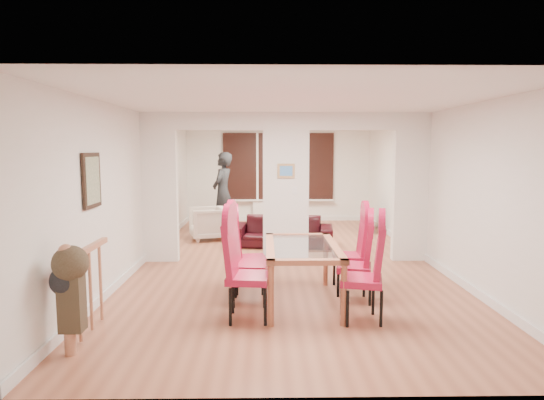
{
  "coord_description": "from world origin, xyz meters",
  "views": [
    {
      "loc": [
        -0.37,
        -7.93,
        1.99
      ],
      "look_at": [
        -0.23,
        0.6,
        1.01
      ],
      "focal_mm": 30.0,
      "sensor_mm": 36.0,
      "label": 1
    }
  ],
  "objects_px": {
    "dining_table": "(302,274)",
    "dining_chair_rc": "(349,251)",
    "dining_chair_ra": "(362,272)",
    "dining_chair_lb": "(249,258)",
    "coffee_table": "(286,230)",
    "dining_chair_rb": "(354,261)",
    "bottle": "(286,220)",
    "armchair": "(208,223)",
    "dining_chair_lc": "(250,253)",
    "television": "(363,219)",
    "bowl": "(291,224)",
    "dining_chair_la": "(248,270)",
    "person": "(223,193)",
    "sofa": "(282,231)"
  },
  "relations": [
    {
      "from": "dining_table",
      "to": "dining_chair_rc",
      "type": "height_order",
      "value": "dining_chair_rc"
    },
    {
      "from": "dining_chair_ra",
      "to": "dining_chair_rc",
      "type": "xyz_separation_m",
      "value": [
        0.08,
        1.19,
        -0.02
      ]
    },
    {
      "from": "dining_chair_lb",
      "to": "coffee_table",
      "type": "bearing_deg",
      "value": 88.71
    },
    {
      "from": "dining_chair_rb",
      "to": "bottle",
      "type": "height_order",
      "value": "dining_chair_rb"
    },
    {
      "from": "dining_chair_lb",
      "to": "armchair",
      "type": "bearing_deg",
      "value": 111.03
    },
    {
      "from": "dining_chair_rb",
      "to": "dining_chair_rc",
      "type": "bearing_deg",
      "value": 99.88
    },
    {
      "from": "dining_chair_lb",
      "to": "dining_chair_lc",
      "type": "relative_size",
      "value": 1.09
    },
    {
      "from": "coffee_table",
      "to": "dining_chair_ra",
      "type": "bearing_deg",
      "value": -83.24
    },
    {
      "from": "television",
      "to": "bowl",
      "type": "bearing_deg",
      "value": 108.78
    },
    {
      "from": "dining_table",
      "to": "dining_chair_lb",
      "type": "height_order",
      "value": "dining_chair_lb"
    },
    {
      "from": "armchair",
      "to": "television",
      "type": "relative_size",
      "value": 0.79
    },
    {
      "from": "dining_chair_lc",
      "to": "television",
      "type": "relative_size",
      "value": 1.09
    },
    {
      "from": "coffee_table",
      "to": "bowl",
      "type": "relative_size",
      "value": 4.11
    },
    {
      "from": "television",
      "to": "dining_chair_la",
      "type": "bearing_deg",
      "value": 164.25
    },
    {
      "from": "armchair",
      "to": "bottle",
      "type": "height_order",
      "value": "armchair"
    },
    {
      "from": "dining_chair_rb",
      "to": "person",
      "type": "xyz_separation_m",
      "value": [
        -2.15,
        4.93,
        0.41
      ]
    },
    {
      "from": "dining_chair_ra",
      "to": "television",
      "type": "distance_m",
      "value": 5.88
    },
    {
      "from": "sofa",
      "to": "dining_chair_lc",
      "type": "bearing_deg",
      "value": -93.71
    },
    {
      "from": "dining_chair_ra",
      "to": "bowl",
      "type": "bearing_deg",
      "value": 108.64
    },
    {
      "from": "person",
      "to": "bowl",
      "type": "xyz_separation_m",
      "value": [
        1.59,
        -0.19,
        -0.71
      ]
    },
    {
      "from": "dining_chair_rc",
      "to": "dining_table",
      "type": "bearing_deg",
      "value": -138.56
    },
    {
      "from": "dining_table",
      "to": "television",
      "type": "xyz_separation_m",
      "value": [
        1.89,
        5.12,
        -0.1
      ]
    },
    {
      "from": "dining_chair_rc",
      "to": "person",
      "type": "relative_size",
      "value": 0.58
    },
    {
      "from": "dining_chair_ra",
      "to": "sofa",
      "type": "xyz_separation_m",
      "value": [
        -0.75,
        4.1,
        -0.27
      ]
    },
    {
      "from": "dining_chair_rb",
      "to": "television",
      "type": "height_order",
      "value": "dining_chair_rb"
    },
    {
      "from": "dining_chair_rc",
      "to": "bowl",
      "type": "bearing_deg",
      "value": 100.55
    },
    {
      "from": "dining_chair_la",
      "to": "dining_chair_lc",
      "type": "xyz_separation_m",
      "value": [
        -0.01,
        1.05,
        -0.05
      ]
    },
    {
      "from": "armchair",
      "to": "person",
      "type": "relative_size",
      "value": 0.41
    },
    {
      "from": "sofa",
      "to": "television",
      "type": "height_order",
      "value": "sofa"
    },
    {
      "from": "coffee_table",
      "to": "television",
      "type": "bearing_deg",
      "value": 12.47
    },
    {
      "from": "dining_chair_rb",
      "to": "person",
      "type": "distance_m",
      "value": 5.39
    },
    {
      "from": "dining_chair_lc",
      "to": "dining_chair_rb",
      "type": "bearing_deg",
      "value": -27.21
    },
    {
      "from": "dining_chair_la",
      "to": "dining_chair_rb",
      "type": "bearing_deg",
      "value": 30.27
    },
    {
      "from": "dining_chair_la",
      "to": "dining_chair_lc",
      "type": "distance_m",
      "value": 1.05
    },
    {
      "from": "sofa",
      "to": "bowl",
      "type": "height_order",
      "value": "sofa"
    },
    {
      "from": "dining_table",
      "to": "dining_chair_rb",
      "type": "height_order",
      "value": "dining_chair_rb"
    },
    {
      "from": "person",
      "to": "coffee_table",
      "type": "bearing_deg",
      "value": 96.36
    },
    {
      "from": "dining_table",
      "to": "armchair",
      "type": "distance_m",
      "value": 4.51
    },
    {
      "from": "dining_table",
      "to": "dining_chair_lc",
      "type": "distance_m",
      "value": 0.86
    },
    {
      "from": "dining_chair_la",
      "to": "sofa",
      "type": "distance_m",
      "value": 4.08
    },
    {
      "from": "bottle",
      "to": "television",
      "type": "bearing_deg",
      "value": 13.98
    },
    {
      "from": "dining_chair_la",
      "to": "dining_chair_rb",
      "type": "distance_m",
      "value": 1.48
    },
    {
      "from": "dining_table",
      "to": "bottle",
      "type": "distance_m",
      "value": 4.65
    },
    {
      "from": "dining_chair_lc",
      "to": "sofa",
      "type": "bearing_deg",
      "value": 70.12
    },
    {
      "from": "dining_table",
      "to": "dining_chair_la",
      "type": "relative_size",
      "value": 1.38
    },
    {
      "from": "dining_chair_rb",
      "to": "coffee_table",
      "type": "xyz_separation_m",
      "value": [
        -0.68,
        4.64,
        -0.43
      ]
    },
    {
      "from": "sofa",
      "to": "bowl",
      "type": "relative_size",
      "value": 9.12
    },
    {
      "from": "dining_chair_ra",
      "to": "dining_table",
      "type": "bearing_deg",
      "value": 148.99
    },
    {
      "from": "dining_chair_rb",
      "to": "armchair",
      "type": "xyz_separation_m",
      "value": [
        -2.4,
        4.11,
        -0.18
      ]
    },
    {
      "from": "coffee_table",
      "to": "bottle",
      "type": "relative_size",
      "value": 3.16
    }
  ]
}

